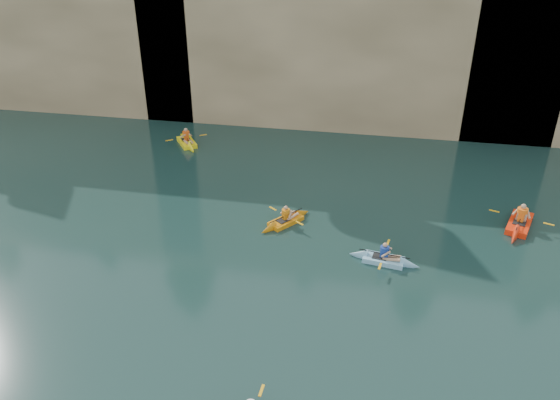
# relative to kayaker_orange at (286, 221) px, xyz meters

# --- Properties ---
(cliff) EXTENTS (70.00, 16.00, 12.00)m
(cliff) POSITION_rel_kayaker_orange_xyz_m (-0.88, 19.58, 5.87)
(cliff) COLOR tan
(cliff) RESTS_ON ground
(cliff_slab_center) EXTENTS (24.00, 2.40, 11.40)m
(cliff_slab_center) POSITION_rel_kayaker_orange_xyz_m (1.12, 12.18, 5.57)
(cliff_slab_center) COLOR tan
(cliff_slab_center) RESTS_ON ground
(sea_cave_west) EXTENTS (4.50, 1.00, 4.00)m
(sea_cave_west) POSITION_rel_kayaker_orange_xyz_m (-18.88, 11.53, 1.87)
(sea_cave_west) COLOR black
(sea_cave_west) RESTS_ON ground
(sea_cave_center) EXTENTS (3.50, 1.00, 3.20)m
(sea_cave_center) POSITION_rel_kayaker_orange_xyz_m (-4.88, 11.53, 1.47)
(sea_cave_center) COLOR black
(sea_cave_center) RESTS_ON ground
(sea_cave_east) EXTENTS (5.00, 1.00, 4.50)m
(sea_cave_east) POSITION_rel_kayaker_orange_xyz_m (9.12, 11.53, 2.12)
(sea_cave_east) COLOR black
(sea_cave_east) RESTS_ON ground
(kayaker_orange) EXTENTS (2.16, 2.57, 1.04)m
(kayaker_orange) POSITION_rel_kayaker_orange_xyz_m (0.00, 0.00, 0.00)
(kayaker_orange) COLOR orange
(kayaker_orange) RESTS_ON ground
(kayaker_ltblue_near) EXTENTS (2.77, 2.12, 1.06)m
(kayaker_ltblue_near) POSITION_rel_kayaker_orange_xyz_m (4.17, -2.14, 0.00)
(kayaker_ltblue_near) COLOR #7FB7D5
(kayaker_ltblue_near) RESTS_ON ground
(kayaker_red_far) EXTENTS (2.46, 3.65, 1.32)m
(kayaker_red_far) POSITION_rel_kayaker_orange_xyz_m (9.73, 1.62, 0.03)
(kayaker_red_far) COLOR red
(kayaker_red_far) RESTS_ON ground
(kayaker_yellow) EXTENTS (2.29, 2.85, 1.21)m
(kayaker_yellow) POSITION_rel_kayaker_orange_xyz_m (-7.10, 7.56, 0.02)
(kayaker_yellow) COLOR yellow
(kayaker_yellow) RESTS_ON ground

